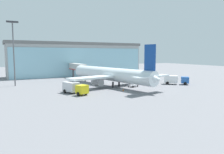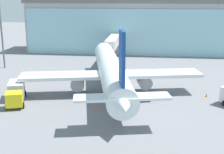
% 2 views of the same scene
% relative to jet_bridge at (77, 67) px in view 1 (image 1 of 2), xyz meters
% --- Properties ---
extents(ground, '(240.00, 240.00, 0.00)m').
position_rel_jet_bridge_xyz_m(ground, '(4.51, -27.04, -4.31)').
color(ground, slate).
extents(terminal_building, '(58.21, 13.25, 14.21)m').
position_rel_jet_bridge_xyz_m(terminal_building, '(4.51, 13.26, 2.80)').
color(terminal_building, '#A3A3A3').
rests_on(terminal_building, ground).
extents(jet_bridge, '(2.46, 13.42, 5.68)m').
position_rel_jet_bridge_xyz_m(jet_bridge, '(0.00, 0.00, 0.00)').
color(jet_bridge, beige).
rests_on(jet_bridge, ground).
extents(apron_light_mast, '(3.20, 0.40, 18.68)m').
position_rel_jet_bridge_xyz_m(apron_light_mast, '(-22.12, -9.51, 6.78)').
color(apron_light_mast, '#59595E').
rests_on(apron_light_mast, ground).
extents(airplane, '(28.36, 36.09, 11.57)m').
position_rel_jet_bridge_xyz_m(airplane, '(2.62, -23.18, -0.85)').
color(airplane, white).
rests_on(airplane, ground).
extents(catering_truck, '(4.52, 7.61, 2.65)m').
position_rel_jet_bridge_xyz_m(catering_truck, '(-10.51, -29.75, -2.84)').
color(catering_truck, yellow).
rests_on(catering_truck, ground).
extents(fuel_truck, '(7.01, 6.38, 2.65)m').
position_rel_jet_bridge_xyz_m(fuel_truck, '(22.03, -28.43, -2.84)').
color(fuel_truck, '#2659A5').
rests_on(fuel_truck, ground).
extents(baggage_cart, '(3.17, 2.43, 1.50)m').
position_rel_jet_bridge_xyz_m(baggage_cart, '(7.57, -27.07, -3.80)').
color(baggage_cart, gray).
rests_on(baggage_cart, ground).
extents(safety_cone_nose, '(0.36, 0.36, 0.55)m').
position_rel_jet_bridge_xyz_m(safety_cone_nose, '(1.64, -31.68, -4.03)').
color(safety_cone_nose, orange).
rests_on(safety_cone_nose, ground).
extents(safety_cone_wingtip, '(0.36, 0.36, 0.55)m').
position_rel_jet_bridge_xyz_m(safety_cone_wingtip, '(17.59, -23.79, -4.03)').
color(safety_cone_wingtip, orange).
rests_on(safety_cone_wingtip, ground).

